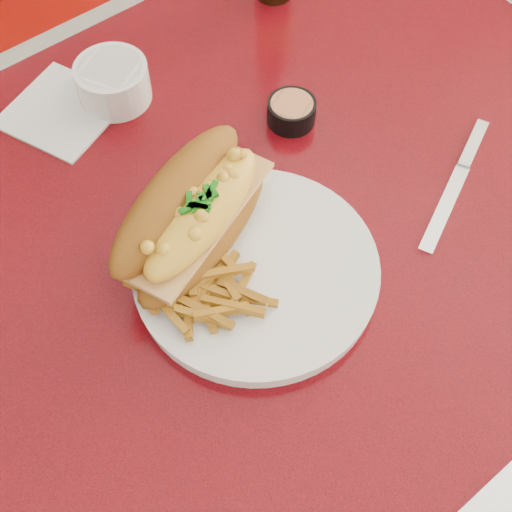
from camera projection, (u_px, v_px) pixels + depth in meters
ground at (227, 448)px, 1.46m from camera, size 8.00×8.00×0.00m
diner_table at (212, 306)px, 0.94m from camera, size 1.23×0.83×0.77m
dinner_plate at (256, 271)px, 0.77m from camera, size 0.31×0.31×0.02m
mac_hoagie at (193, 213)px, 0.75m from camera, size 0.25×0.18×0.10m
fries_pile at (201, 286)px, 0.73m from camera, size 0.12×0.11×0.03m
fork at (283, 215)px, 0.80m from camera, size 0.05×0.15×0.00m
gravy_ramekin at (113, 81)px, 0.90m from camera, size 0.10×0.10×0.05m
sauce_cup_right at (292, 111)px, 0.89m from camera, size 0.06×0.06×0.03m
knife at (461, 172)px, 0.85m from camera, size 0.20×0.10×0.01m
paper_napkin at (63, 111)px, 0.91m from camera, size 0.17×0.17×0.00m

